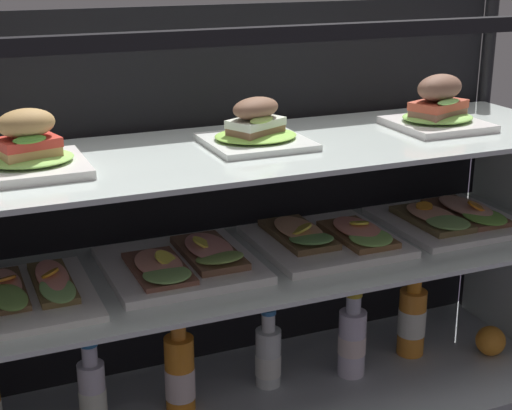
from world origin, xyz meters
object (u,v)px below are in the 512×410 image
Objects in this scene: plated_roll_sandwich_mid_left at (439,109)px; orange_fruit_beside_bottles at (491,341)px; open_sandwich_tray_far_right at (327,237)px; juice_bottle_back_left at (180,374)px; juice_bottle_near_post at (412,320)px; open_sandwich_tray_left_of_center at (11,295)px; plated_roll_sandwich_near_right_corner at (29,152)px; juice_bottle_front_left_end at (352,340)px; open_sandwich_tray_near_right_corner at (451,217)px; plated_roll_sandwich_far_right at (256,130)px; open_sandwich_tray_mid_right at (184,262)px; juice_bottle_front_second at (268,356)px; juice_bottle_front_middle at (92,394)px.

orange_fruit_beside_bottles is (0.19, -0.04, -0.61)m from plated_roll_sandwich_mid_left.
open_sandwich_tray_far_right is 0.45m from juice_bottle_back_left.
juice_bottle_near_post is 0.21m from orange_fruit_beside_bottles.
plated_roll_sandwich_mid_left reaches higher than juice_bottle_back_left.
orange_fruit_beside_bottles is (1.16, -0.03, -0.33)m from open_sandwich_tray_left_of_center.
plated_roll_sandwich_near_right_corner is 0.63m from juice_bottle_back_left.
open_sandwich_tray_far_right reaches higher than juice_bottle_front_left_end.
open_sandwich_tray_left_of_center is at bearing -177.93° from open_sandwich_tray_near_right_corner.
juice_bottle_back_left is at bearing 8.92° from plated_roll_sandwich_near_right_corner.
open_sandwich_tray_far_right is at bearing 2.72° from open_sandwich_tray_left_of_center.
open_sandwich_tray_far_right is at bearing 1.74° from plated_roll_sandwich_far_right.
open_sandwich_tray_mid_right is at bearing -178.71° from open_sandwich_tray_near_right_corner.
juice_bottle_front_second is at bearing 170.16° from juice_bottle_front_left_end.
juice_bottle_near_post is (0.00, 0.05, -0.56)m from plated_roll_sandwich_mid_left.
juice_bottle_front_second is at bearing 3.97° from juice_bottle_back_left.
open_sandwich_tray_mid_right is 1.59× the size of juice_bottle_front_second.
open_sandwich_tray_far_right reaches higher than juice_bottle_front_middle.
juice_bottle_front_second is 2.58× the size of orange_fruit_beside_bottles.
juice_bottle_front_left_end reaches higher than juice_bottle_front_second.
juice_bottle_back_left reaches higher than juice_bottle_front_middle.
juice_bottle_back_left is (-0.18, 0.02, -0.55)m from plated_roll_sandwich_far_right.
open_sandwich_tray_mid_right is (0.36, 0.02, 0.00)m from open_sandwich_tray_left_of_center.
juice_bottle_front_middle is 0.97× the size of juice_bottle_front_left_end.
open_sandwich_tray_left_of_center is 1.05m from open_sandwich_tray_near_right_corner.
plated_roll_sandwich_near_right_corner reaches higher than juice_bottle_front_middle.
plated_roll_sandwich_near_right_corner is 1.02× the size of plated_roll_sandwich_mid_left.
open_sandwich_tray_mid_right reaches higher than juice_bottle_front_middle.
plated_roll_sandwich_mid_left is at bearing -7.52° from juice_bottle_front_second.
open_sandwich_tray_left_of_center is 4.09× the size of orange_fruit_beside_bottles.
juice_bottle_near_post reaches higher than orange_fruit_beside_bottles.
open_sandwich_tray_mid_right reaches higher than juice_bottle_back_left.
juice_bottle_front_second is (0.42, 0.02, -0.01)m from juice_bottle_front_middle.
juice_bottle_near_post is 2.93× the size of orange_fruit_beside_bottles.
open_sandwich_tray_left_of_center reaches higher than juice_bottle_front_middle.
open_sandwich_tray_left_of_center is 1.20m from orange_fruit_beside_bottles.
juice_bottle_front_middle is at bearing 18.00° from open_sandwich_tray_left_of_center.
open_sandwich_tray_near_right_corner is at bearing 147.85° from orange_fruit_beside_bottles.
juice_bottle_back_left is at bearing -176.03° from juice_bottle_front_second.
juice_bottle_near_post is (0.40, -0.01, 0.02)m from juice_bottle_front_second.
plated_roll_sandwich_mid_left is (0.45, -0.02, 0.01)m from plated_roll_sandwich_far_right.
plated_roll_sandwich_far_right reaches higher than orange_fruit_beside_bottles.
open_sandwich_tray_mid_right is at bearing 3.59° from open_sandwich_tray_left_of_center.
open_sandwich_tray_far_right is (0.64, 0.03, -0.27)m from plated_roll_sandwich_near_right_corner.
juice_bottle_front_left_end is (0.42, 0.01, -0.28)m from open_sandwich_tray_mid_right.
juice_bottle_front_left_end reaches higher than juice_bottle_front_middle.
open_sandwich_tray_mid_right is (-0.61, 0.01, -0.28)m from plated_roll_sandwich_mid_left.
open_sandwich_tray_near_right_corner reaches higher than juice_bottle_front_middle.
plated_roll_sandwich_mid_left is 0.29m from open_sandwich_tray_near_right_corner.
open_sandwich_tray_near_right_corner is 1.59× the size of juice_bottle_front_second.
plated_roll_sandwich_near_right_corner is 0.70m from open_sandwich_tray_far_right.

